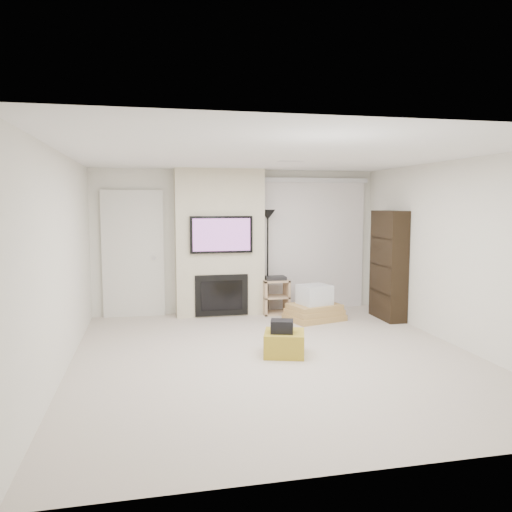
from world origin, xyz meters
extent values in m
cube|color=beige|center=(0.00, 0.00, 0.00)|extent=(5.00, 5.50, 0.00)
cube|color=white|center=(0.00, 0.00, 2.50)|extent=(5.00, 5.50, 0.00)
cube|color=silver|center=(0.00, 2.75, 1.25)|extent=(5.00, 0.00, 2.50)
cube|color=silver|center=(0.00, -2.75, 1.25)|extent=(5.00, 0.00, 2.50)
cube|color=silver|center=(-2.50, 0.00, 1.25)|extent=(0.00, 5.50, 2.50)
cube|color=silver|center=(2.50, 0.00, 1.25)|extent=(0.00, 5.50, 2.50)
cube|color=silver|center=(0.40, 0.80, 2.50)|extent=(0.35, 0.18, 0.01)
cube|color=#A58C25|center=(0.12, 0.05, 0.15)|extent=(0.62, 0.62, 0.30)
cube|color=black|center=(0.08, 0.02, 0.38)|extent=(0.33, 0.29, 0.16)
cube|color=beige|center=(-0.35, 2.55, 1.25)|extent=(1.50, 0.40, 2.50)
cube|color=black|center=(-0.35, 2.32, 1.40)|extent=(1.05, 0.06, 0.62)
cube|color=#84498B|center=(-0.35, 2.29, 1.40)|extent=(0.96, 0.00, 0.54)
cube|color=black|center=(-0.35, 2.34, 0.37)|extent=(0.90, 0.04, 0.70)
cube|color=black|center=(-0.35, 2.32, 0.37)|extent=(0.70, 0.02, 0.50)
cube|color=silver|center=(-1.80, 2.71, 1.07)|extent=(1.02, 0.08, 2.14)
cube|color=beige|center=(-1.80, 2.72, 1.02)|extent=(0.90, 0.05, 2.05)
cylinder|color=silver|center=(-1.46, 2.67, 1.00)|extent=(0.07, 0.06, 0.07)
cube|color=silver|center=(1.40, 2.69, 2.33)|extent=(1.98, 0.10, 0.08)
cube|color=white|center=(1.40, 2.70, 1.15)|extent=(1.90, 0.03, 2.29)
cylinder|color=black|center=(0.48, 2.46, 0.01)|extent=(0.27, 0.27, 0.03)
cylinder|color=black|center=(0.48, 2.46, 0.86)|extent=(0.03, 0.03, 1.69)
cone|color=black|center=(0.48, 2.46, 1.72)|extent=(0.27, 0.27, 0.17)
cube|color=tan|center=(0.39, 2.37, 0.30)|extent=(0.04, 0.38, 0.60)
cube|color=tan|center=(0.80, 2.37, 0.30)|extent=(0.04, 0.38, 0.60)
cube|color=tan|center=(0.60, 2.37, 0.01)|extent=(0.45, 0.38, 0.03)
cube|color=tan|center=(0.60, 2.37, 0.30)|extent=(0.45, 0.38, 0.03)
cube|color=tan|center=(0.60, 2.37, 0.58)|extent=(0.45, 0.38, 0.03)
cube|color=black|center=(0.60, 2.37, 0.63)|extent=(0.35, 0.25, 0.06)
cube|color=tan|center=(1.12, 1.80, 0.05)|extent=(1.02, 0.87, 0.10)
cube|color=tan|center=(1.12, 1.80, 0.14)|extent=(0.96, 0.82, 0.08)
cube|color=tan|center=(1.12, 1.80, 0.22)|extent=(0.91, 0.77, 0.08)
cube|color=silver|center=(1.12, 1.80, 0.42)|extent=(0.58, 0.54, 0.32)
cube|color=black|center=(2.34, 1.63, 0.90)|extent=(0.30, 0.80, 1.80)
cube|color=black|center=(2.32, 1.63, 0.45)|extent=(0.26, 0.72, 0.02)
cube|color=black|center=(2.32, 1.63, 0.90)|extent=(0.26, 0.72, 0.02)
cube|color=black|center=(2.32, 1.63, 1.35)|extent=(0.26, 0.72, 0.02)
camera|label=1|loc=(-1.53, -5.91, 1.93)|focal=35.00mm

